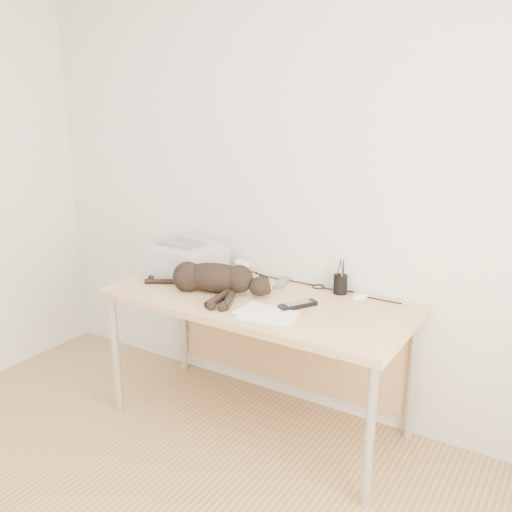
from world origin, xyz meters
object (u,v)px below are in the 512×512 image
Objects in this scene: mug at (242,268)px; pen_cup at (340,284)px; desk at (266,316)px; cat at (211,279)px; printer at (184,259)px; mouse at (360,295)px.

mug is 0.61m from pen_cup.
desk is 0.36m from cat.
mug reaches higher than desk.
printer reaches higher than desk.
desk is 0.61m from printer.
printer is 0.35m from cat.
desk is 8.46× the size of pen_cup.
pen_cup is at bearing -163.42° from mouse.
printer is at bearing -149.14° from mouse.
pen_cup is 1.84× the size of mouse.
pen_cup is (0.59, 0.34, -0.02)m from cat.
pen_cup is (0.34, 0.20, 0.19)m from desk.
pen_cup reaches higher than desk.
mouse is (0.45, 0.19, 0.15)m from desk.
printer is at bearing 136.42° from cat.
printer is 0.57× the size of cat.
mug is at bearing -178.20° from pen_cup.
desk is 0.51m from mouse.
mug is at bearing 27.94° from printer.
cat is 0.78m from mouse.
printer is 4.06× the size of mouse.
printer reaches higher than mouse.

